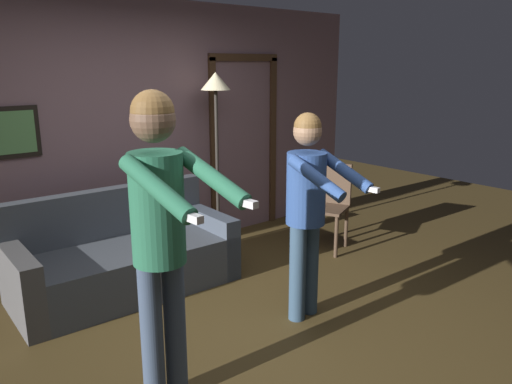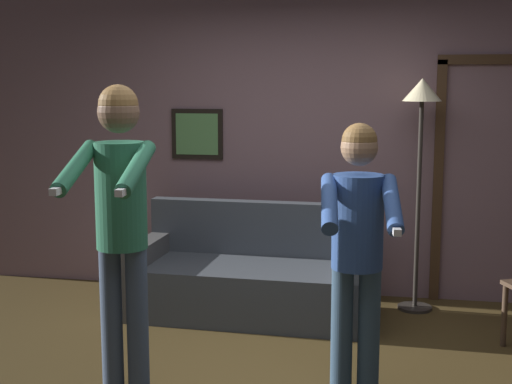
% 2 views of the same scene
% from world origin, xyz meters
% --- Properties ---
extents(back_wall_assembly, '(6.40, 0.10, 2.60)m').
position_xyz_m(back_wall_assembly, '(0.02, 2.05, 1.30)').
color(back_wall_assembly, gray).
rests_on(back_wall_assembly, ground_plane).
extents(couch, '(1.92, 0.91, 0.87)m').
position_xyz_m(couch, '(-0.35, 1.34, 0.28)').
color(couch, '#454A52').
rests_on(couch, ground_plane).
extents(torchiere_lamp, '(0.31, 0.31, 1.89)m').
position_xyz_m(torchiere_lamp, '(0.94, 1.70, 1.54)').
color(torchiere_lamp, '#332D28').
rests_on(torchiere_lamp, ground_plane).
extents(person_standing_left, '(0.47, 0.76, 1.84)m').
position_xyz_m(person_standing_left, '(-0.83, -0.25, 1.14)').
color(person_standing_left, '#3E4E67').
rests_on(person_standing_left, ground_plane).
extents(person_standing_right, '(0.48, 0.65, 1.63)m').
position_xyz_m(person_standing_right, '(0.53, -0.05, 0.98)').
color(person_standing_right, '#354F68').
rests_on(person_standing_right, ground_plane).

